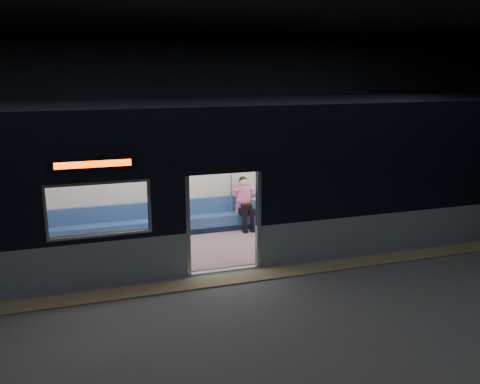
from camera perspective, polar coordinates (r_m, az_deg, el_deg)
station_floor at (r=9.67m, az=-0.02°, el=-11.12°), size 24.00×14.00×0.01m
station_envelope at (r=8.78m, az=-0.02°, el=11.14°), size 24.00×14.00×5.00m
tactile_strip at (r=10.15m, az=-0.99°, el=-9.77°), size 22.80×0.50×0.03m
metro_car at (r=11.44m, az=-3.95°, el=2.55°), size 18.00×3.04×3.35m
passenger at (r=12.96m, az=0.48°, el=-0.88°), size 0.42×0.69×1.34m
handbag at (r=12.79m, az=0.74°, el=-1.65°), size 0.28×0.25×0.12m
transit_map at (r=13.47m, az=4.55°, el=2.64°), size 1.00×0.03×0.65m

